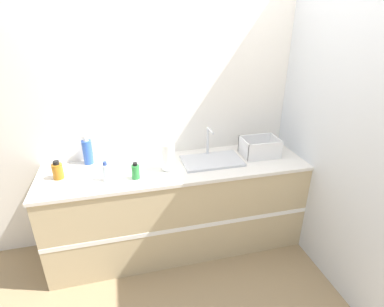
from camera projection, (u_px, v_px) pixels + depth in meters
The scene contains 11 objects.
ground_plane at pixel (186, 266), 2.76m from camera, with size 12.00×12.00×0.00m, color #937A56.
wall_back at pixel (169, 110), 2.80m from camera, with size 4.74×0.06×2.60m.
wall_right at pixel (303, 111), 2.76m from camera, with size 0.06×2.63×2.60m.
counter_cabinet at pixel (178, 207), 2.86m from camera, with size 2.37×0.65×0.88m.
sink at pixel (212, 159), 2.74m from camera, with size 0.54×0.33×0.29m.
paper_towel_roll at pixel (168, 157), 2.55m from camera, with size 0.11×0.11×0.24m.
dish_rack at pixel (260, 149), 2.85m from camera, with size 0.34×0.25×0.17m.
bottle_green at pixel (136, 171), 2.44m from camera, with size 0.07×0.07×0.14m.
bottle_clear at pixel (106, 172), 2.40m from camera, with size 0.06×0.06×0.17m.
bottle_amber at pixel (58, 171), 2.44m from camera, with size 0.09×0.09×0.16m.
bottle_blue at pixel (87, 151), 2.67m from camera, with size 0.08×0.08×0.27m.
Camera 1 is at (-0.45, -2.03, 2.10)m, focal length 28.00 mm.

